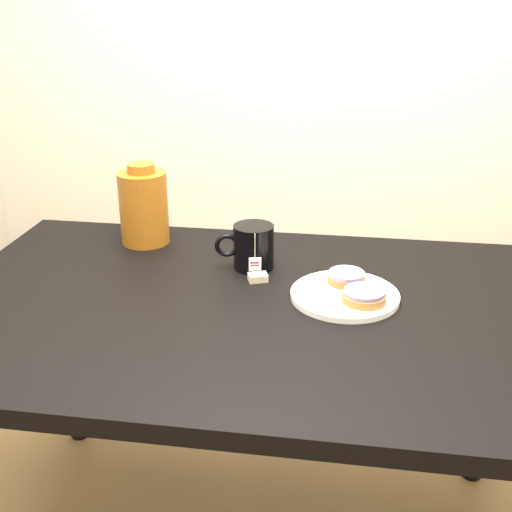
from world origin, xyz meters
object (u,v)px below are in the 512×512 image
object	(u,v)px
plate	(345,294)
bagel_front	(364,296)
table	(246,335)
mug	(253,246)
bagel_package	(144,207)
bagel_back	(346,277)
teabag_pouch	(258,277)

from	to	relation	value
plate	bagel_front	size ratio (longest dim) A/B	1.89
table	mug	distance (m)	0.24
table	mug	bearing A→B (deg)	94.51
bagel_package	table	bearing A→B (deg)	-43.93
bagel_back	bagel_package	xyz separation A→B (m)	(-0.55, 0.21, 0.08)
bagel_back	bagel_front	bearing A→B (deg)	-65.96
table	bagel_package	xyz separation A→B (m)	(-0.33, 0.32, 0.19)
bagel_back	mug	size ratio (longest dim) A/B	0.79
bagel_back	bagel_front	distance (m)	0.10
bagel_front	mug	world-z (taller)	mug
table	bagel_front	xyz separation A→B (m)	(0.26, 0.02, 0.11)
table	bagel_package	bearing A→B (deg)	136.07
bagel_back	bagel_package	size ratio (longest dim) A/B	0.56
table	bagel_back	world-z (taller)	bagel_back
bagel_back	teabag_pouch	bearing A→B (deg)	178.29
table	bagel_front	bearing A→B (deg)	4.29
mug	plate	bearing A→B (deg)	-42.88
table	bagel_front	world-z (taller)	bagel_front
table	teabag_pouch	bearing A→B (deg)	85.35
teabag_pouch	bagel_package	size ratio (longest dim) A/B	0.20
mug	teabag_pouch	xyz separation A→B (m)	(0.02, -0.08, -0.05)
table	bagel_front	size ratio (longest dim) A/B	10.79
table	bagel_back	distance (m)	0.27
plate	teabag_pouch	bearing A→B (deg)	163.58
plate	bagel_package	bearing A→B (deg)	154.22
bagel_back	mug	xyz separation A→B (m)	(-0.23, 0.08, 0.03)
plate	table	bearing A→B (deg)	-165.82
bagel_back	table	bearing A→B (deg)	-153.31
plate	bagel_package	distance (m)	0.62
mug	table	bearing A→B (deg)	-97.71
teabag_pouch	bagel_package	world-z (taller)	bagel_package
table	teabag_pouch	xyz separation A→B (m)	(0.01, 0.12, 0.09)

